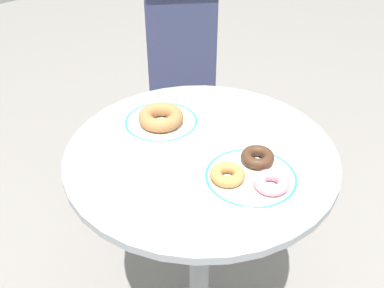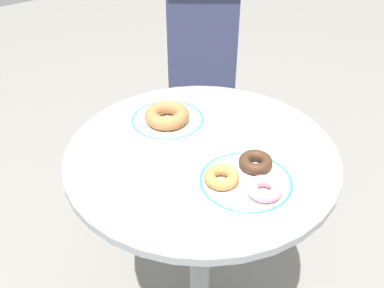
# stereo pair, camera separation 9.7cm
# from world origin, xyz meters

# --- Properties ---
(cafe_table) EXTENTS (0.61, 0.61, 0.71)m
(cafe_table) POSITION_xyz_m (0.00, 0.00, 0.50)
(cafe_table) COLOR gray
(cafe_table) RESTS_ON ground
(plate_left) EXTENTS (0.18, 0.18, 0.01)m
(plate_left) POSITION_xyz_m (-0.14, -0.00, 0.71)
(plate_left) COLOR white
(plate_left) RESTS_ON cafe_table
(plate_right) EXTENTS (0.19, 0.19, 0.01)m
(plate_right) POSITION_xyz_m (0.14, 0.01, 0.71)
(plate_right) COLOR white
(plate_right) RESTS_ON cafe_table
(donut_cinnamon) EXTENTS (0.15, 0.15, 0.03)m
(donut_cinnamon) POSITION_xyz_m (-0.13, -0.01, 0.74)
(donut_cinnamon) COLOR #A36B3D
(donut_cinnamon) RESTS_ON plate_left
(donut_pink_frosted) EXTENTS (0.08, 0.08, 0.02)m
(donut_pink_frosted) POSITION_xyz_m (0.19, 0.01, 0.73)
(donut_pink_frosted) COLOR pink
(donut_pink_frosted) RESTS_ON plate_right
(donut_chocolate) EXTENTS (0.09, 0.09, 0.02)m
(donut_chocolate) POSITION_xyz_m (0.12, 0.05, 0.73)
(donut_chocolate) COLOR #422819
(donut_chocolate) RESTS_ON plate_right
(donut_old_fashioned) EXTENTS (0.08, 0.08, 0.02)m
(donut_old_fashioned) POSITION_xyz_m (0.12, -0.04, 0.73)
(donut_old_fashioned) COLOR #BC7F42
(donut_old_fashioned) RESTS_ON plate_right
(paper_napkin) EXTENTS (0.14, 0.11, 0.01)m
(paper_napkin) POSITION_xyz_m (-0.07, -0.14, 0.71)
(paper_napkin) COLOR white
(paper_napkin) RESTS_ON cafe_table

